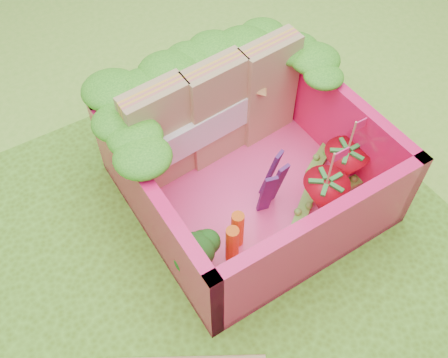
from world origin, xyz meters
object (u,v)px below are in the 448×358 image
at_px(bento_box, 249,164).
at_px(sandwich_stack, 216,112).
at_px(broccoli, 199,249).
at_px(strawberry_right, 343,166).
at_px(strawberry_left, 323,196).

relative_size(bento_box, sandwich_stack, 1.06).
xyz_separation_m(bento_box, broccoli, (-0.51, -0.30, -0.05)).
bearing_deg(bento_box, strawberry_right, -26.44).
bearing_deg(broccoli, sandwich_stack, 51.99).
xyz_separation_m(broccoli, strawberry_right, (1.01, 0.05, -0.04)).
height_order(sandwich_stack, strawberry_right, sandwich_stack).
relative_size(bento_box, strawberry_left, 2.62).
distance_m(broccoli, strawberry_right, 1.01).
distance_m(broccoli, strawberry_left, 0.77).
xyz_separation_m(bento_box, strawberry_right, (0.50, -0.25, -0.09)).
relative_size(broccoli, strawberry_right, 0.63).
bearing_deg(strawberry_left, bento_box, 126.25).
bearing_deg(broccoli, strawberry_right, 2.73).
relative_size(bento_box, broccoli, 4.15).
height_order(strawberry_left, strawberry_right, strawberry_right).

